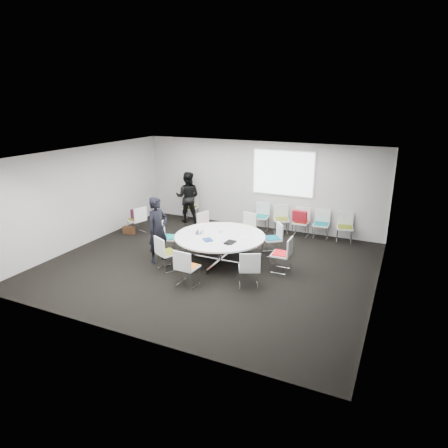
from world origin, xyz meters
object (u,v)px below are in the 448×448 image
at_px(chair_back_d, 321,230).
at_px(maroon_bag, 136,214).
at_px(brown_bag, 129,230).
at_px(cup, 220,231).
at_px(chair_ring_c, 246,234).
at_px(chair_back_c, 301,227).
at_px(chair_ring_e, 169,243).
at_px(person_back, 188,197).
at_px(chair_ring_b, 272,245).
at_px(chair_ring_h, 249,275).
at_px(chair_ring_d, 207,233).
at_px(chair_spare_left, 137,225).
at_px(chair_ring_f, 167,259).
at_px(person_main, 158,230).
at_px(chair_back_b, 281,225).
at_px(chair_back_e, 344,233).
at_px(chair_ring_a, 281,261).
at_px(chair_back_a, 261,222).
at_px(chair_person_back, 191,212).
at_px(laptop, 201,232).
at_px(chair_ring_g, 187,274).

relative_size(chair_back_d, maroon_bag, 2.20).
bearing_deg(brown_bag, cup, -10.09).
height_order(chair_ring_c, chair_back_c, same).
relative_size(chair_ring_e, chair_back_d, 1.00).
bearing_deg(person_back, chair_ring_b, 138.71).
distance_m(chair_ring_b, chair_ring_h, 2.10).
bearing_deg(person_back, cup, 117.36).
distance_m(chair_ring_b, chair_ring_d, 2.05).
bearing_deg(chair_spare_left, cup, -85.91).
relative_size(chair_ring_c, chair_ring_f, 1.00).
bearing_deg(chair_ring_e, chair_ring_b, 100.42).
xyz_separation_m(chair_spare_left, person_main, (1.85, -1.58, 0.59)).
xyz_separation_m(chair_back_b, chair_back_e, (1.94, 0.01, 0.00)).
relative_size(chair_ring_a, chair_ring_b, 1.00).
relative_size(chair_ring_c, chair_ring_e, 1.00).
bearing_deg(chair_ring_h, person_back, 109.14).
relative_size(chair_ring_c, chair_back_a, 1.00).
bearing_deg(chair_ring_e, person_back, -173.22).
distance_m(chair_spare_left, maroon_bag, 0.34).
xyz_separation_m(chair_back_c, chair_back_d, (0.61, 0.03, 0.00)).
xyz_separation_m(chair_ring_b, chair_back_a, (-0.98, 1.83, 0.00)).
height_order(chair_back_a, chair_spare_left, same).
xyz_separation_m(chair_ring_e, chair_person_back, (-0.98, 2.94, 0.00)).
xyz_separation_m(chair_ring_a, chair_spare_left, (-4.95, 0.85, 0.00)).
relative_size(chair_ring_e, person_back, 0.51).
relative_size(chair_back_a, laptop, 2.44).
bearing_deg(person_back, chair_back_b, 166.30).
bearing_deg(chair_person_back, chair_ring_a, 139.71).
bearing_deg(chair_ring_d, chair_back_e, 135.44).
relative_size(chair_back_a, maroon_bag, 2.20).
bearing_deg(chair_back_b, chair_back_a, -24.10).
xyz_separation_m(chair_ring_a, chair_back_b, (-0.87, 2.79, 0.00)).
height_order(chair_ring_a, brown_bag, chair_ring_a).
distance_m(chair_ring_d, chair_back_c, 2.90).
bearing_deg(chair_back_e, person_main, 29.79).
bearing_deg(cup, chair_spare_left, 166.57).
bearing_deg(chair_ring_e, chair_back_c, 122.22).
distance_m(chair_ring_c, chair_ring_f, 2.83).
relative_size(chair_ring_c, person_main, 0.51).
xyz_separation_m(chair_ring_f, person_main, (-0.50, 0.39, 0.59)).
bearing_deg(chair_ring_a, chair_ring_c, 44.95).
bearing_deg(chair_spare_left, person_back, -6.76).
bearing_deg(person_main, chair_person_back, 29.87).
bearing_deg(chair_ring_e, maroon_bag, -131.52).
bearing_deg(chair_ring_d, chair_ring_g, 38.66).
height_order(chair_ring_d, laptop, chair_ring_d).
bearing_deg(chair_ring_c, chair_back_d, -131.83).
relative_size(chair_back_a, cup, 9.78).
bearing_deg(chair_ring_g, brown_bag, 149.06).
distance_m(laptop, cup, 0.51).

